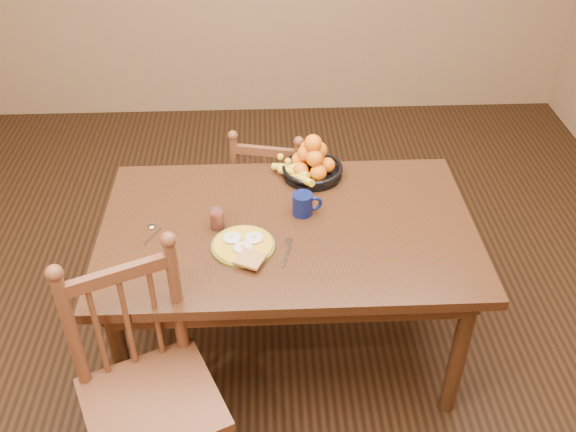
{
  "coord_description": "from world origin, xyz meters",
  "views": [
    {
      "loc": [
        -0.1,
        -2.16,
        2.44
      ],
      "look_at": [
        0.0,
        0.0,
        0.8
      ],
      "focal_mm": 40.0,
      "sensor_mm": 36.0,
      "label": 1
    }
  ],
  "objects_px": {
    "chair_near": "(148,391)",
    "breakfast_plate": "(244,246)",
    "coffee_mug": "(304,204)",
    "chair_far": "(272,198)",
    "fruit_bowl": "(311,164)",
    "dining_table": "(288,241)"
  },
  "relations": [
    {
      "from": "chair_near",
      "to": "breakfast_plate",
      "type": "relative_size",
      "value": 3.4
    },
    {
      "from": "dining_table",
      "to": "coffee_mug",
      "type": "bearing_deg",
      "value": 49.38
    },
    {
      "from": "dining_table",
      "to": "chair_far",
      "type": "distance_m",
      "value": 0.7
    },
    {
      "from": "fruit_bowl",
      "to": "dining_table",
      "type": "bearing_deg",
      "value": -108.21
    },
    {
      "from": "chair_near",
      "to": "dining_table",
      "type": "bearing_deg",
      "value": 26.29
    },
    {
      "from": "chair_far",
      "to": "coffee_mug",
      "type": "relative_size",
      "value": 6.54
    },
    {
      "from": "chair_far",
      "to": "fruit_bowl",
      "type": "bearing_deg",
      "value": 136.1
    },
    {
      "from": "coffee_mug",
      "to": "fruit_bowl",
      "type": "distance_m",
      "value": 0.3
    },
    {
      "from": "chair_near",
      "to": "coffee_mug",
      "type": "xyz_separation_m",
      "value": [
        0.62,
        0.74,
        0.3
      ]
    },
    {
      "from": "dining_table",
      "to": "chair_far",
      "type": "xyz_separation_m",
      "value": [
        -0.06,
        0.65,
        -0.24
      ]
    },
    {
      "from": "chair_far",
      "to": "chair_near",
      "type": "height_order",
      "value": "chair_near"
    },
    {
      "from": "chair_far",
      "to": "breakfast_plate",
      "type": "height_order",
      "value": "chair_far"
    },
    {
      "from": "dining_table",
      "to": "fruit_bowl",
      "type": "bearing_deg",
      "value": 71.79
    },
    {
      "from": "fruit_bowl",
      "to": "breakfast_plate",
      "type": "bearing_deg",
      "value": -120.96
    },
    {
      "from": "chair_near",
      "to": "coffee_mug",
      "type": "bearing_deg",
      "value": 26.2
    },
    {
      "from": "breakfast_plate",
      "to": "chair_near",
      "type": "bearing_deg",
      "value": -124.95
    },
    {
      "from": "dining_table",
      "to": "coffee_mug",
      "type": "relative_size",
      "value": 11.95
    },
    {
      "from": "breakfast_plate",
      "to": "dining_table",
      "type": "bearing_deg",
      "value": 37.04
    },
    {
      "from": "chair_far",
      "to": "chair_near",
      "type": "bearing_deg",
      "value": 82.06
    },
    {
      "from": "breakfast_plate",
      "to": "coffee_mug",
      "type": "relative_size",
      "value": 2.28
    },
    {
      "from": "chair_far",
      "to": "chair_near",
      "type": "relative_size",
      "value": 0.84
    },
    {
      "from": "dining_table",
      "to": "chair_near",
      "type": "relative_size",
      "value": 1.54
    }
  ]
}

